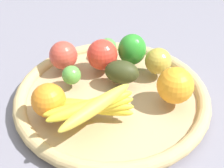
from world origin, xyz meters
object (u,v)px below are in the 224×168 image
Objects in this scene: orange_1 at (49,100)px; apple_0 at (102,55)px; apple_1 at (63,55)px; avocado at (122,72)px; bell_pepper at (132,50)px; orange_0 at (175,85)px; lime_1 at (108,47)px; lime_0 at (71,75)px; apple_2 at (158,61)px; banana_bunch at (91,106)px.

apple_0 is at bearing 62.63° from orange_1.
apple_0 reaches higher than apple_1.
avocado is 1.00× the size of bell_pepper.
apple_1 is 0.18m from bell_pepper.
lime_1 is at bearing 133.68° from orange_0.
lime_1 is at bearing 111.12° from avocado.
bell_pepper is at bearing 34.61° from lime_0.
lime_1 is at bearing 151.95° from apple_2.
lime_0 is at bearing -172.55° from avocado.
apple_0 is at bearing 3.54° from apple_1.
orange_1 is at bearing -117.37° from apple_0.
orange_0 reaches higher than lime_1.
orange_1 is (-0.03, -0.11, 0.01)m from lime_0.
lime_1 is (-0.05, 0.12, -0.00)m from avocado.
orange_0 is at bearing 14.37° from orange_1.
lime_0 is 0.24× the size of banana_bunch.
lime_0 is at bearing 170.13° from orange_0.
lime_1 is at bearing 33.16° from apple_1.
banana_bunch is 0.09m from orange_1.
bell_pepper is 0.08m from lime_1.
avocado is 1.00× the size of orange_0.
orange_1 reaches higher than apple_2.
orange_0 is (0.24, -0.04, 0.02)m from lime_0.
banana_bunch is 2.31× the size of bell_pepper.
bell_pepper reaches higher than lime_0.
apple_1 is at bearing 116.28° from lime_0.
banana_bunch is 0.23m from bell_pepper.
banana_bunch is 2.67× the size of apple_1.
banana_bunch is at bearing -62.24° from lime_0.
lime_0 is at bearing 76.27° from orange_1.
orange_0 is at bearing -46.32° from lime_1.
orange_1 is 0.89× the size of bell_pepper.
lime_0 is 0.59× the size of apple_0.
apple_2 is 0.24m from apple_1.
apple_1 is (-0.03, 0.06, 0.01)m from lime_0.
apple_2 is 0.11m from orange_0.
apple_1 reaches higher than avocado.
banana_bunch is at bearing -92.03° from lime_1.
banana_bunch reaches higher than avocado.
lime_0 is 0.24m from orange_0.
orange_0 is at bearing -21.22° from apple_1.
orange_0 reaches higher than apple_1.
apple_1 is at bearing 179.62° from apple_2.
bell_pepper is at bearing 20.03° from apple_0.
orange_1 is at bearing 172.07° from banana_bunch.
bell_pepper is 1.75× the size of lime_1.
lime_0 is 0.10m from apple_0.
apple_1 reaches higher than apple_2.
avocado is 0.08m from bell_pepper.
bell_pepper is (0.08, 0.22, 0.00)m from banana_bunch.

